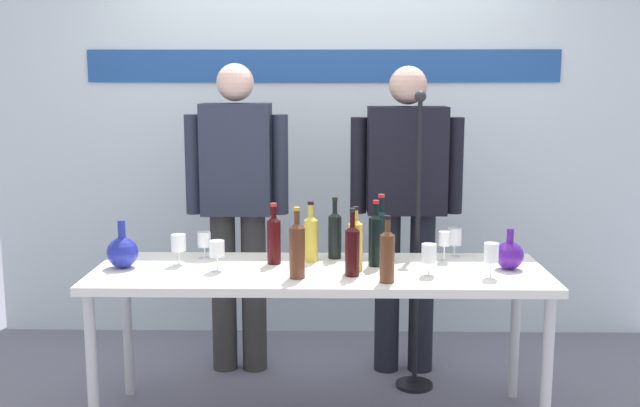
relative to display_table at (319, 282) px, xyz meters
The scene contains 23 objects.
back_wall 1.58m from the display_table, 90.00° to the left, with size 4.22×0.11×3.00m.
display_table is the anchor object (origin of this frame).
decanter_blue_left 0.95m from the display_table, behind, with size 0.15×0.15×0.23m.
decanter_blue_right 0.91m from the display_table, ahead, with size 0.13×0.13×0.20m.
presenter_left 0.86m from the display_table, 125.42° to the left, with size 0.57×0.22×1.74m.
presenter_right 0.86m from the display_table, 54.58° to the left, with size 0.62×0.22×1.72m.
wine_bottle_0 0.31m from the display_table, 154.56° to the left, with size 0.07×0.07×0.30m.
wine_bottle_1 0.34m from the display_table, 15.03° to the left, with size 0.07×0.07×0.32m.
wine_bottle_2 0.26m from the display_table, ahead, with size 0.07×0.07×0.31m.
wine_bottle_3 0.42m from the display_table, 36.63° to the right, with size 0.07×0.07×0.30m.
wine_bottle_4 0.27m from the display_table, 121.46° to the right, with size 0.07×0.07×0.33m.
wine_bottle_5 0.25m from the display_table, 105.88° to the left, with size 0.07×0.07×0.30m.
wine_bottle_6 0.27m from the display_table, 38.09° to the right, with size 0.07×0.07×0.31m.
wine_bottle_7 0.30m from the display_table, 72.01° to the left, with size 0.07×0.07×0.31m.
wine_bottle_8 0.40m from the display_table, 29.03° to the left, with size 0.07×0.07×0.34m.
wine_glass_left_0 0.51m from the display_table, behind, with size 0.07×0.07×0.15m.
wine_glass_left_1 0.64m from the display_table, 160.44° to the left, with size 0.07×0.07×0.14m.
wine_glass_left_2 0.71m from the display_table, behind, with size 0.07×0.07×0.15m.
wine_glass_right_0 0.54m from the display_table, 12.05° to the right, with size 0.07×0.07×0.15m.
wine_glass_right_1 0.66m from the display_table, 14.94° to the left, with size 0.06×0.06×0.15m.
wine_glass_right_2 0.75m from the display_table, 21.18° to the left, with size 0.07×0.07×0.15m.
wine_glass_right_3 0.81m from the display_table, 10.79° to the right, with size 0.07×0.07×0.16m.
microphone_stand 0.68m from the display_table, 39.18° to the left, with size 0.20×0.20×1.59m.
Camera 1 is at (0.06, -3.46, 1.65)m, focal length 42.21 mm.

